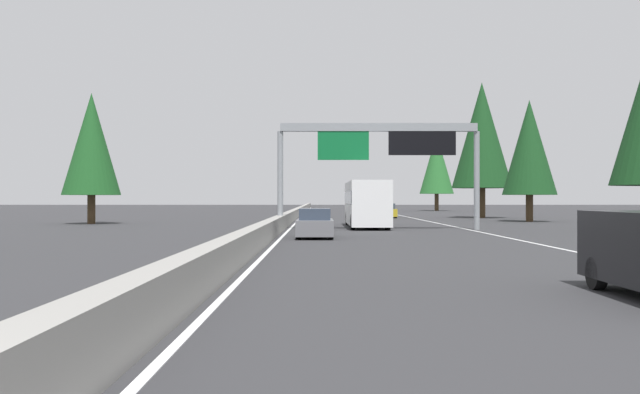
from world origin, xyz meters
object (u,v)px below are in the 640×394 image
sedan_distant_a (315,224)px  sign_gantry_overhead (381,145)px  conifer_right_far (482,135)px  sedan_mid_center (386,211)px  bus_far_right (366,202)px  conifer_right_distant (437,164)px  conifer_left_near (91,144)px  pickup_near_right (364,205)px  conifer_right_mid (529,148)px

sedan_distant_a → sign_gantry_overhead: bearing=-24.7°
conifer_right_far → sedan_mid_center: bearing=89.9°
bus_far_right → conifer_right_distant: size_ratio=0.92×
bus_far_right → conifer_left_near: size_ratio=1.13×
sedan_mid_center → conifer_right_far: 12.44m
pickup_near_right → sedan_distant_a: bearing=174.5°
sedan_mid_center → bus_far_right: size_ratio=0.38×
pickup_near_right → conifer_right_far: conifer_right_far is taller
sedan_mid_center → conifer_right_far: bearing=-90.1°
conifer_right_mid → sedan_mid_center: bearing=43.2°
sedan_mid_center → bus_far_right: (-23.18, 3.62, 1.03)m
sign_gantry_overhead → conifer_right_far: (27.41, -12.69, 3.10)m
conifer_right_far → conifer_left_near: 38.29m
conifer_right_far → conifer_right_distant: conifer_right_far is taller
conifer_right_mid → conifer_left_near: bearing=98.1°
sedan_distant_a → conifer_right_mid: size_ratio=0.42×
bus_far_right → sedan_distant_a: bearing=165.4°
sedan_mid_center → conifer_left_near: bearing=124.5°
sign_gantry_overhead → sedan_mid_center: bearing=-6.1°
sign_gantry_overhead → conifer_left_near: bearing=64.0°
conifer_right_far → conifer_right_distant: 41.62m
sedan_mid_center → bus_far_right: bearing=171.1°
sedan_distant_a → sedan_mid_center: bearing=-11.0°
sign_gantry_overhead → conifer_left_near: conifer_left_near is taller
sign_gantry_overhead → conifer_left_near: (10.56, 21.62, 0.88)m
pickup_near_right → conifer_right_distant: bearing=-74.5°
bus_far_right → sign_gantry_overhead: bearing=-171.0°
conifer_right_far → conifer_left_near: size_ratio=1.36×
sedan_mid_center → conifer_left_near: 30.30m
conifer_right_distant → conifer_left_near: 68.97m
bus_far_right → conifer_right_mid: size_ratio=1.11×
bus_far_right → conifer_right_far: bearing=-30.0°
bus_far_right → conifer_right_far: (23.17, -13.36, 6.69)m
sedan_distant_a → conifer_right_distant: 80.49m
conifer_right_distant → sign_gantry_overhead: bearing=167.7°
bus_far_right → conifer_right_distant: conifer_right_distant is taller
sedan_mid_center → pickup_near_right: (38.20, -0.09, 0.23)m
pickup_near_right → bus_far_right: bearing=176.5°
sedan_mid_center → pickup_near_right: pickup_near_right is taller
sedan_distant_a → conifer_right_mid: 31.03m
conifer_right_far → sedan_distant_a: bearing=155.2°
conifer_left_near → pickup_near_right: bearing=-24.1°
sign_gantry_overhead → conifer_right_distant: 70.62m
pickup_near_right → bus_far_right: size_ratio=0.49×
sign_gantry_overhead → bus_far_right: size_ratio=1.10×
conifer_right_mid → sign_gantry_overhead: bearing=138.2°
sign_gantry_overhead → sedan_distant_a: size_ratio=2.88×
conifer_right_far → conifer_left_near: (-16.85, 34.31, -2.22)m
sedan_mid_center → conifer_right_mid: size_ratio=0.42×
pickup_near_right → sedan_mid_center: bearing=179.9°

